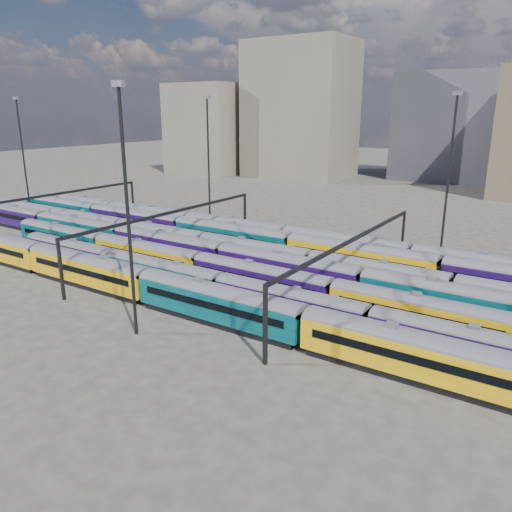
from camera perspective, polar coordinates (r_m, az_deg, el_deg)
The scene contains 15 objects.
ground at distance 68.39m, azimuth 2.97°, elevation -3.28°, with size 500.00×500.00×0.00m, color #3B3632.
rake_0 at distance 62.36m, azimuth -12.35°, elevation -2.88°, with size 130.37×3.18×5.36m.
rake_1 at distance 52.58m, azimuth 12.84°, elevation -7.03°, with size 114.23×2.79×4.68m.
rake_2 at distance 59.10m, azimuth 8.73°, elevation -4.00°, with size 120.28×2.93×4.94m.
rake_3 at distance 72.92m, azimuth -3.84°, elevation 0.25°, with size 128.46×3.13×5.28m.
rake_4 at distance 75.74m, azimuth -0.29°, elevation 0.68°, with size 135.05×2.82×4.74m.
rake_5 at distance 73.18m, azimuth 11.76°, elevation 0.13°, with size 158.81×3.31×5.60m.
rake_6 at distance 89.64m, azimuth -2.50°, elevation 3.31°, with size 105.36×3.09×5.20m.
gantry_0 at distance 100.82m, azimuth -22.37°, elevation 5.91°, with size 0.35×40.35×8.03m.
gantry_1 at distance 78.18m, azimuth -9.70°, elevation 4.19°, with size 0.35×40.35×8.03m.
gantry_2 at distance 62.14m, azimuth 11.03°, elevation 0.97°, with size 0.35×40.35×8.03m.
mast_1 at distance 100.06m, azimuth -5.46°, elevation 11.14°, with size 1.40×0.50×25.60m.
mast_2 at distance 51.17m, azimuth -14.52°, elevation 5.71°, with size 1.40×0.50×25.60m.
mast_3 at distance 82.00m, azimuth 21.20°, elevation 8.98°, with size 1.40×0.50×25.60m.
mast_6 at distance 120.99m, azimuth -25.09°, elevation 10.61°, with size 1.40×0.50×25.60m.
Camera 1 is at (32.53, -55.60, 22.99)m, focal length 35.00 mm.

